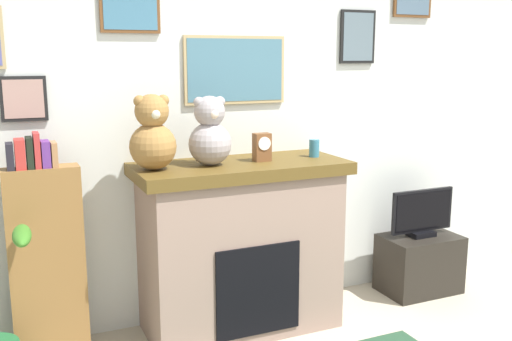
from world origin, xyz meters
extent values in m
cube|color=silver|center=(0.00, 2.00, 1.30)|extent=(5.20, 0.12, 2.60)
cube|color=tan|center=(-0.19, 1.93, 1.76)|extent=(0.74, 0.02, 0.46)
cube|color=#457285|center=(-0.19, 1.91, 1.76)|extent=(0.70, 0.00, 0.42)
cube|color=brown|center=(-0.90, 1.93, 2.12)|extent=(0.38, 0.02, 0.26)
cube|color=teal|center=(-0.90, 1.91, 2.12)|extent=(0.34, 0.00, 0.22)
cube|color=black|center=(-1.56, 1.93, 1.60)|extent=(0.27, 0.02, 0.27)
cube|color=tan|center=(-1.56, 1.91, 1.60)|extent=(0.23, 0.00, 0.23)
cube|color=black|center=(0.80, 1.93, 1.99)|extent=(0.30, 0.02, 0.39)
cube|color=slate|center=(0.80, 1.91, 1.99)|extent=(0.26, 0.00, 0.35)
cube|color=gray|center=(-0.27, 1.64, 0.54)|extent=(1.29, 0.59, 1.08)
cube|color=brown|center=(-0.27, 1.64, 1.12)|extent=(1.41, 0.65, 0.08)
cube|color=black|center=(-0.27, 1.34, 0.38)|extent=(0.58, 0.02, 0.60)
cube|color=brown|center=(-1.51, 1.74, 0.60)|extent=(0.44, 0.16, 1.21)
cube|color=black|center=(-1.66, 1.74, 1.29)|extent=(0.04, 0.13, 0.15)
cube|color=#B22F2A|center=(-1.61, 1.74, 1.30)|extent=(0.06, 0.13, 0.17)
cube|color=black|center=(-1.56, 1.74, 1.30)|extent=(0.04, 0.13, 0.18)
cube|color=#AC2F2E|center=(-1.52, 1.74, 1.31)|extent=(0.03, 0.13, 0.21)
cube|color=#5B2D7C|center=(-1.47, 1.74, 1.29)|extent=(0.05, 0.13, 0.16)
cube|color=#9E6C44|center=(-1.42, 1.74, 1.28)|extent=(0.03, 0.13, 0.15)
ellipsoid|color=#377321|center=(-1.64, 1.44, 0.90)|extent=(0.12, 0.36, 0.08)
cube|color=black|center=(1.26, 1.64, 0.23)|extent=(0.60, 0.40, 0.46)
cube|color=black|center=(1.26, 1.64, 0.48)|extent=(0.20, 0.14, 0.04)
cube|color=black|center=(1.26, 1.64, 0.67)|extent=(0.56, 0.03, 0.33)
cube|color=black|center=(1.26, 1.62, 0.67)|extent=(0.52, 0.00, 0.29)
cylinder|color=teal|center=(0.28, 1.62, 1.22)|extent=(0.07, 0.07, 0.12)
cube|color=brown|center=(-0.12, 1.62, 1.26)|extent=(0.11, 0.08, 0.19)
cylinder|color=white|center=(-0.12, 1.58, 1.29)|extent=(0.09, 0.01, 0.09)
sphere|color=olive|center=(-0.86, 1.62, 1.31)|extent=(0.29, 0.29, 0.29)
sphere|color=olive|center=(-0.86, 1.62, 1.52)|extent=(0.21, 0.21, 0.21)
sphere|color=olive|center=(-0.93, 1.62, 1.59)|extent=(0.07, 0.07, 0.07)
sphere|color=olive|center=(-0.78, 1.62, 1.59)|extent=(0.07, 0.07, 0.07)
sphere|color=beige|center=(-0.86, 1.54, 1.51)|extent=(0.06, 0.06, 0.06)
sphere|color=gray|center=(-0.49, 1.62, 1.30)|extent=(0.27, 0.27, 0.27)
sphere|color=gray|center=(-0.49, 1.62, 1.51)|extent=(0.20, 0.20, 0.20)
sphere|color=gray|center=(-0.56, 1.62, 1.57)|extent=(0.07, 0.07, 0.07)
sphere|color=gray|center=(-0.42, 1.62, 1.57)|extent=(0.07, 0.07, 0.07)
sphere|color=beige|center=(-0.49, 1.55, 1.50)|extent=(0.06, 0.06, 0.06)
camera|label=1|loc=(-1.72, -1.85, 1.86)|focal=40.92mm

